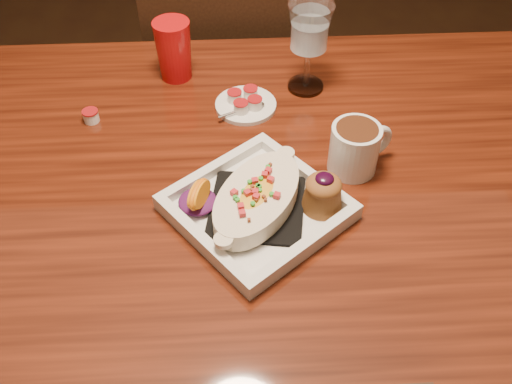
{
  "coord_description": "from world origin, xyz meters",
  "views": [
    {
      "loc": [
        0.01,
        -0.74,
        1.47
      ],
      "look_at": [
        0.05,
        -0.07,
        0.77
      ],
      "focal_mm": 40.0,
      "sensor_mm": 36.0,
      "label": 1
    }
  ],
  "objects_px": {
    "plate": "(263,201)",
    "red_tumbler": "(174,50)",
    "coffee_mug": "(356,147)",
    "goblet": "(309,32)",
    "table": "(230,208)",
    "saucer": "(245,104)",
    "chair_far": "(227,81)"
  },
  "relations": [
    {
      "from": "chair_far",
      "to": "red_tumbler",
      "type": "distance_m",
      "value": 0.46
    },
    {
      "from": "table",
      "to": "goblet",
      "type": "distance_m",
      "value": 0.38
    },
    {
      "from": "table",
      "to": "plate",
      "type": "xyz_separation_m",
      "value": [
        0.06,
        -0.1,
        0.12
      ]
    },
    {
      "from": "saucer",
      "to": "red_tumbler",
      "type": "relative_size",
      "value": 0.97
    },
    {
      "from": "coffee_mug",
      "to": "red_tumbler",
      "type": "relative_size",
      "value": 0.93
    },
    {
      "from": "table",
      "to": "plate",
      "type": "distance_m",
      "value": 0.17
    },
    {
      "from": "saucer",
      "to": "coffee_mug",
      "type": "bearing_deg",
      "value": -44.49
    },
    {
      "from": "plate",
      "to": "goblet",
      "type": "relative_size",
      "value": 1.84
    },
    {
      "from": "red_tumbler",
      "to": "plate",
      "type": "bearing_deg",
      "value": -68.2
    },
    {
      "from": "plate",
      "to": "red_tumbler",
      "type": "distance_m",
      "value": 0.44
    },
    {
      "from": "table",
      "to": "coffee_mug",
      "type": "xyz_separation_m",
      "value": [
        0.23,
        0.0,
        0.15
      ]
    },
    {
      "from": "table",
      "to": "chair_far",
      "type": "xyz_separation_m",
      "value": [
        -0.0,
        0.63,
        -0.15
      ]
    },
    {
      "from": "red_tumbler",
      "to": "chair_far",
      "type": "bearing_deg",
      "value": 71.85
    },
    {
      "from": "goblet",
      "to": "saucer",
      "type": "distance_m",
      "value": 0.19
    },
    {
      "from": "table",
      "to": "plate",
      "type": "bearing_deg",
      "value": -60.66
    },
    {
      "from": "coffee_mug",
      "to": "goblet",
      "type": "bearing_deg",
      "value": 79.6
    },
    {
      "from": "saucer",
      "to": "red_tumbler",
      "type": "distance_m",
      "value": 0.19
    },
    {
      "from": "chair_far",
      "to": "plate",
      "type": "relative_size",
      "value": 2.67
    },
    {
      "from": "table",
      "to": "plate",
      "type": "relative_size",
      "value": 4.31
    },
    {
      "from": "table",
      "to": "chair_far",
      "type": "distance_m",
      "value": 0.65
    },
    {
      "from": "table",
      "to": "plate",
      "type": "height_order",
      "value": "plate"
    },
    {
      "from": "goblet",
      "to": "plate",
      "type": "bearing_deg",
      "value": -107.56
    },
    {
      "from": "coffee_mug",
      "to": "goblet",
      "type": "relative_size",
      "value": 0.63
    },
    {
      "from": "coffee_mug",
      "to": "saucer",
      "type": "distance_m",
      "value": 0.27
    },
    {
      "from": "coffee_mug",
      "to": "red_tumbler",
      "type": "bearing_deg",
      "value": 113.86
    },
    {
      "from": "goblet",
      "to": "red_tumbler",
      "type": "distance_m",
      "value": 0.29
    },
    {
      "from": "chair_far",
      "to": "plate",
      "type": "distance_m",
      "value": 0.78
    },
    {
      "from": "table",
      "to": "chair_far",
      "type": "relative_size",
      "value": 1.61
    },
    {
      "from": "chair_far",
      "to": "plate",
      "type": "bearing_deg",
      "value": 94.45
    },
    {
      "from": "chair_far",
      "to": "saucer",
      "type": "relative_size",
      "value": 7.48
    },
    {
      "from": "plate",
      "to": "coffee_mug",
      "type": "bearing_deg",
      "value": -7.24
    },
    {
      "from": "plate",
      "to": "table",
      "type": "bearing_deg",
      "value": 80.95
    }
  ]
}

